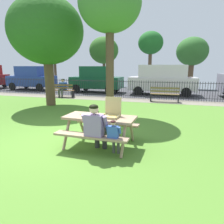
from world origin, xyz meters
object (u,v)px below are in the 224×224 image
adult_at_table (96,126)px  park_bench_left (62,91)px  tree_midground_right (46,31)px  person_on_park_bench (63,87)px  parked_car_center (97,79)px  park_bench_center (165,95)px  parked_car_right (162,79)px  far_tree_midleft (104,51)px  far_tree_midright (192,52)px  far_tree_center (151,44)px  tree_midground_left (110,5)px  picnic_table_foreground (100,123)px  parked_car_left (32,78)px  pizza_box_open (111,113)px  far_tree_left (54,47)px  pizza_slice_on_table (84,114)px  child_at_table (114,134)px

adult_at_table → park_bench_left: bearing=124.7°
adult_at_table → tree_midground_right: 7.43m
person_on_park_bench → parked_car_center: bearing=67.6°
park_bench_left → park_bench_center: 6.55m
park_bench_left → parked_car_right: size_ratio=0.35×
far_tree_midleft → far_tree_midright: 8.63m
person_on_park_bench → far_tree_center: (4.56, 9.10, 3.45)m
park_bench_left → tree_midground_left: 6.85m
person_on_park_bench → tree_midground_left: (4.33, -3.49, 3.73)m
picnic_table_foreground → parked_car_left: size_ratio=0.47×
parked_car_center → pizza_box_open: bearing=-67.3°
tree_midground_right → far_tree_left: far_tree_left is taller
parked_car_left → park_bench_center: bearing=-15.2°
far_tree_left → tree_midground_right: bearing=-59.6°
person_on_park_bench → far_tree_center: far_tree_center is taller
park_bench_left → far_tree_midright: 12.75m
park_bench_left → park_bench_center: same height
picnic_table_foreground → parked_car_right: bearing=84.7°
tree_midground_right → park_bench_left: bearing=108.1°
far_tree_left → tree_midground_left: bearing=-50.4°
pizza_slice_on_table → far_tree_center: bearing=90.6°
child_at_table → park_bench_left: child_at_table is taller
parked_car_center → park_bench_left: bearing=-113.1°
pizza_box_open → tree_midground_right: bearing=136.0°
adult_at_table → far_tree_midleft: 17.98m
person_on_park_bench → far_tree_midleft: size_ratio=0.24×
park_bench_left → tree_midground_left: size_ratio=0.29×
pizza_box_open → pizza_slice_on_table: bearing=174.6°
adult_at_table → far_tree_left: 20.62m
park_bench_left → parked_car_right: 6.96m
parked_car_right → child_at_table: bearing=-92.2°
pizza_slice_on_table → far_tree_left: bearing=123.7°
tree_midground_right → far_tree_midright: bearing=57.2°
adult_at_table → child_at_table: 0.48m
person_on_park_bench → tree_midground_right: (0.81, -2.67, 3.02)m
picnic_table_foreground → parked_car_left: parked_car_left is taller
picnic_table_foreground → far_tree_midleft: 17.49m
picnic_table_foreground → pizza_slice_on_table: size_ratio=6.27×
parked_car_right → far_tree_midright: (2.23, 6.09, 2.15)m
park_bench_center → tree_midground_left: tree_midground_left is taller
far_tree_midleft → far_tree_center: 4.82m
picnic_table_foreground → far_tree_midleft: size_ratio=0.37×
picnic_table_foreground → pizza_slice_on_table: 0.53m
picnic_table_foreground → adult_at_table: adult_at_table is taller
park_bench_left → parked_car_left: bearing=146.5°
park_bench_left → far_tree_midleft: size_ratio=0.33×
person_on_park_bench → far_tree_left: far_tree_left is taller
adult_at_table → park_bench_left: 9.41m
far_tree_center → far_tree_left: bearing=180.0°
child_at_table → park_bench_center: (0.74, 7.78, -0.10)m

